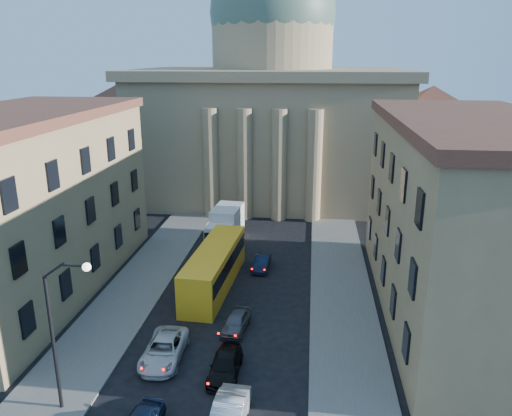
{
  "coord_description": "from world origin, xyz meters",
  "views": [
    {
      "loc": [
        5.73,
        -13.7,
        18.62
      ],
      "look_at": [
        1.9,
        20.07,
        8.25
      ],
      "focal_mm": 35.0,
      "sensor_mm": 36.0,
      "label": 1
    }
  ],
  "objects": [
    {
      "name": "car_right_far",
      "position": [
        0.8,
        17.33,
        0.64
      ],
      "size": [
        1.99,
        3.91,
        1.28
      ],
      "primitive_type": "imported",
      "rotation": [
        0.0,
        0.0,
        -0.13
      ],
      "color": "#515157",
      "rests_on": "ground"
    },
    {
      "name": "car_left_mid",
      "position": [
        -3.23,
        13.21,
        0.72
      ],
      "size": [
        2.5,
        5.22,
        1.43
      ],
      "primitive_type": "imported",
      "rotation": [
        0.0,
        0.0,
        0.02
      ],
      "color": "silver",
      "rests_on": "ground"
    },
    {
      "name": "city_bus",
      "position": [
        -2.04,
        24.03,
        1.83
      ],
      "size": [
        3.5,
        12.21,
        3.4
      ],
      "rotation": [
        0.0,
        0.0,
        -0.06
      ],
      "color": "yellow",
      "rests_on": "ground"
    },
    {
      "name": "sidewalk_right",
      "position": [
        8.5,
        18.0,
        0.07
      ],
      "size": [
        5.0,
        60.0,
        0.15
      ],
      "primitive_type": "cube",
      "color": "#605C58",
      "rests_on": "ground"
    },
    {
      "name": "building_left",
      "position": [
        -17.0,
        22.0,
        7.42
      ],
      "size": [
        11.6,
        26.6,
        14.7
      ],
      "color": "#9A825A",
      "rests_on": "ground"
    },
    {
      "name": "church",
      "position": [
        0.0,
        55.47,
        11.88
      ],
      "size": [
        68.02,
        28.76,
        36.6
      ],
      "color": "#917F59",
      "rests_on": "ground"
    },
    {
      "name": "sidewalk_left",
      "position": [
        -8.5,
        18.0,
        0.07
      ],
      "size": [
        5.0,
        60.0,
        0.15
      ],
      "primitive_type": "cube",
      "color": "#605C58",
      "rests_on": "ground"
    },
    {
      "name": "car_right_mid",
      "position": [
        0.93,
        12.08,
        0.63
      ],
      "size": [
        1.84,
        4.36,
        1.26
      ],
      "primitive_type": "imported",
      "rotation": [
        0.0,
        0.0,
        -0.02
      ],
      "color": "black",
      "rests_on": "ground"
    },
    {
      "name": "building_right",
      "position": [
        17.0,
        22.0,
        7.42
      ],
      "size": [
        11.6,
        26.6,
        14.7
      ],
      "color": "#9A825A",
      "rests_on": "ground"
    },
    {
      "name": "box_truck",
      "position": [
        -2.91,
        34.19,
        1.72
      ],
      "size": [
        3.14,
        6.81,
        3.63
      ],
      "rotation": [
        0.0,
        0.0,
        -0.08
      ],
      "color": "silver",
      "rests_on": "ground"
    },
    {
      "name": "car_right_distant",
      "position": [
        1.53,
        28.08,
        0.61
      ],
      "size": [
        1.48,
        3.75,
        1.22
      ],
      "primitive_type": "imported",
      "rotation": [
        0.0,
        0.0,
        -0.05
      ],
      "color": "black",
      "rests_on": "ground"
    },
    {
      "name": "street_lamp",
      "position": [
        -6.97,
        8.0,
        5.29
      ],
      "size": [
        2.62,
        0.44,
        8.83
      ],
      "color": "black",
      "rests_on": "ground"
    }
  ]
}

